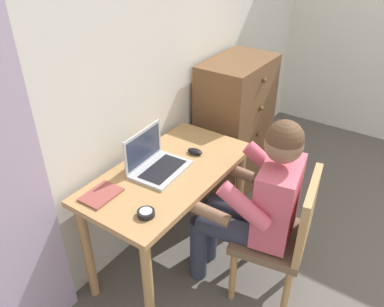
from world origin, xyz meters
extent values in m
cube|color=silver|center=(0.00, 2.20, 1.25)|extent=(4.80, 0.05, 2.50)
cube|color=tan|center=(-0.44, 1.84, 0.73)|extent=(1.11, 0.58, 0.03)
cylinder|color=tan|center=(-0.94, 1.61, 0.36)|extent=(0.06, 0.06, 0.71)
cylinder|color=tan|center=(0.06, 1.61, 0.36)|extent=(0.06, 0.06, 0.71)
cylinder|color=tan|center=(-0.94, 2.07, 0.36)|extent=(0.06, 0.06, 0.71)
cylinder|color=tan|center=(0.06, 2.07, 0.36)|extent=(0.06, 0.06, 0.71)
cube|color=brown|center=(0.57, 1.94, 0.56)|extent=(0.65, 0.40, 1.13)
sphere|color=brown|center=(0.57, 1.72, 0.11)|extent=(0.04, 0.04, 0.04)
sphere|color=brown|center=(0.57, 1.72, 0.34)|extent=(0.04, 0.04, 0.04)
sphere|color=brown|center=(0.57, 1.72, 0.56)|extent=(0.04, 0.04, 0.04)
sphere|color=brown|center=(0.57, 1.72, 0.79)|extent=(0.04, 0.04, 0.04)
sphere|color=brown|center=(0.57, 1.72, 1.01)|extent=(0.04, 0.04, 0.04)
cube|color=brown|center=(-0.29, 1.22, 0.42)|extent=(0.49, 0.47, 0.05)
cube|color=tan|center=(-0.26, 1.04, 0.66)|extent=(0.42, 0.12, 0.42)
cylinder|color=tan|center=(-0.15, 1.41, 0.20)|extent=(0.04, 0.04, 0.40)
cylinder|color=tan|center=(-0.49, 1.35, 0.20)|extent=(0.04, 0.04, 0.40)
cylinder|color=tan|center=(-0.09, 1.09, 0.20)|extent=(0.04, 0.04, 0.40)
cylinder|color=tan|center=(-0.43, 1.03, 0.20)|extent=(0.04, 0.04, 0.40)
cylinder|color=#33384C|center=(-0.24, 1.45, 0.47)|extent=(0.21, 0.42, 0.14)
cylinder|color=#33384C|center=(-0.41, 1.42, 0.47)|extent=(0.21, 0.42, 0.14)
cylinder|color=#33384C|center=(-0.27, 1.65, 0.23)|extent=(0.11, 0.11, 0.47)
cylinder|color=#33384C|center=(-0.45, 1.62, 0.23)|extent=(0.11, 0.11, 0.47)
cube|color=#D1566B|center=(-0.28, 1.21, 0.70)|extent=(0.39, 0.26, 0.46)
cylinder|color=#D1566B|center=(-0.09, 1.38, 0.78)|extent=(0.14, 0.31, 0.25)
cylinder|color=#D1566B|center=(-0.52, 1.30, 0.78)|extent=(0.14, 0.31, 0.25)
cylinder|color=#846047|center=(-0.13, 1.57, 0.67)|extent=(0.12, 0.28, 0.11)
cylinder|color=#846047|center=(-0.56, 1.49, 0.67)|extent=(0.12, 0.28, 0.11)
sphere|color=#846047|center=(-0.29, 1.22, 1.06)|extent=(0.20, 0.20, 0.20)
sphere|color=#513823|center=(-0.29, 1.22, 1.09)|extent=(0.20, 0.20, 0.20)
cube|color=#B7BABF|center=(-0.47, 1.87, 0.76)|extent=(0.35, 0.26, 0.02)
cube|color=black|center=(-0.47, 1.86, 0.77)|extent=(0.29, 0.17, 0.00)
cube|color=#B7BABF|center=(-0.48, 1.99, 0.88)|extent=(0.34, 0.03, 0.22)
cube|color=#2D3851|center=(-0.48, 1.99, 0.88)|extent=(0.31, 0.02, 0.18)
ellipsoid|color=black|center=(-0.20, 1.82, 0.76)|extent=(0.07, 0.10, 0.03)
cylinder|color=black|center=(-0.83, 1.69, 0.76)|extent=(0.09, 0.09, 0.03)
cylinder|color=silver|center=(-0.83, 1.69, 0.78)|extent=(0.06, 0.06, 0.00)
cube|color=#994742|center=(-0.84, 1.99, 0.75)|extent=(0.21, 0.15, 0.01)
camera|label=1|loc=(-1.91, 0.66, 2.03)|focal=35.84mm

